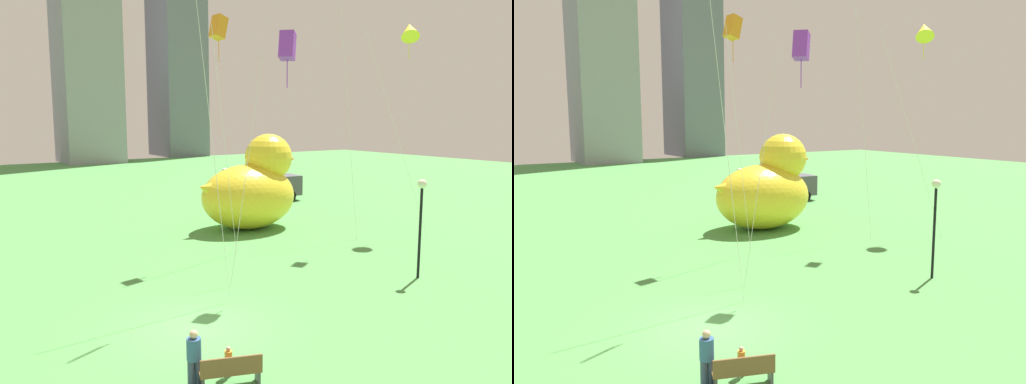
{
  "view_description": "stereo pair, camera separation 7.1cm",
  "coord_description": "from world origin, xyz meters",
  "views": [
    {
      "loc": [
        -6.97,
        -14.72,
        7.03
      ],
      "look_at": [
        5.08,
        4.31,
        3.72
      ],
      "focal_mm": 35.55,
      "sensor_mm": 36.0,
      "label": 1
    },
    {
      "loc": [
        -6.91,
        -14.76,
        7.03
      ],
      "look_at": [
        5.08,
        4.31,
        3.72
      ],
      "focal_mm": 35.55,
      "sensor_mm": 36.0,
      "label": 2
    }
  ],
  "objects": [
    {
      "name": "kite_purple",
      "position": [
        5.53,
        2.64,
        9.89
      ],
      "size": [
        3.03,
        3.01,
        10.55
      ],
      "color": "silver",
      "rests_on": "ground"
    },
    {
      "name": "person_child",
      "position": [
        -0.65,
        -3.34,
        0.48
      ],
      "size": [
        0.21,
        0.21,
        0.87
      ],
      "color": "silver",
      "rests_on": "ground"
    },
    {
      "name": "box_truck",
      "position": [
        16.05,
        20.84,
        1.45
      ],
      "size": [
        6.67,
        2.89,
        2.85
      ],
      "color": "white",
      "rests_on": "ground"
    },
    {
      "name": "person_adult",
      "position": [
        -1.68,
        -3.34,
        0.87
      ],
      "size": [
        0.39,
        0.39,
        1.58
      ],
      "color": "#38476B",
      "rests_on": "ground"
    },
    {
      "name": "giant_inflatable_duck",
      "position": [
        9.92,
        12.42,
        2.56
      ],
      "size": [
        7.26,
        4.66,
        6.02
      ],
      "color": "yellow",
      "rests_on": "ground"
    },
    {
      "name": "kite_orange",
      "position": [
        5.4,
        8.27,
        11.4
      ],
      "size": [
        1.27,
        1.11,
        12.1
      ],
      "color": "silver",
      "rests_on": "ground"
    },
    {
      "name": "lamppost",
      "position": [
        10.68,
        -0.27,
        3.16
      ],
      "size": [
        0.4,
        0.4,
        4.4
      ],
      "color": "black",
      "rests_on": "ground"
    },
    {
      "name": "park_bench",
      "position": [
        -0.88,
        -3.87,
        0.47
      ],
      "size": [
        1.7,
        0.95,
        0.9
      ],
      "color": "brown",
      "rests_on": "ground"
    },
    {
      "name": "kite_yellow",
      "position": [
        18.05,
        7.25,
        12.28
      ],
      "size": [
        3.73,
        3.75,
        13.08
      ],
      "color": "silver",
      "rests_on": "ground"
    },
    {
      "name": "ground_plane",
      "position": [
        0.0,
        0.0,
        0.0
      ],
      "size": [
        140.0,
        140.0,
        0.0
      ],
      "primitive_type": "plane",
      "color": "#50984C"
    }
  ]
}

